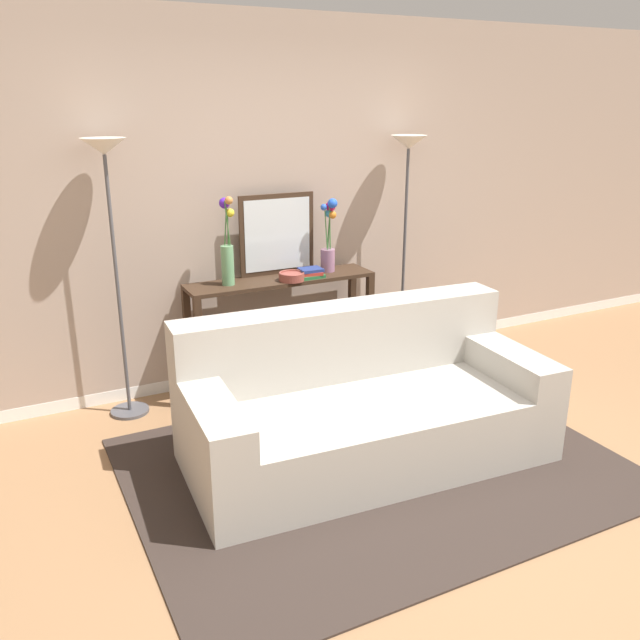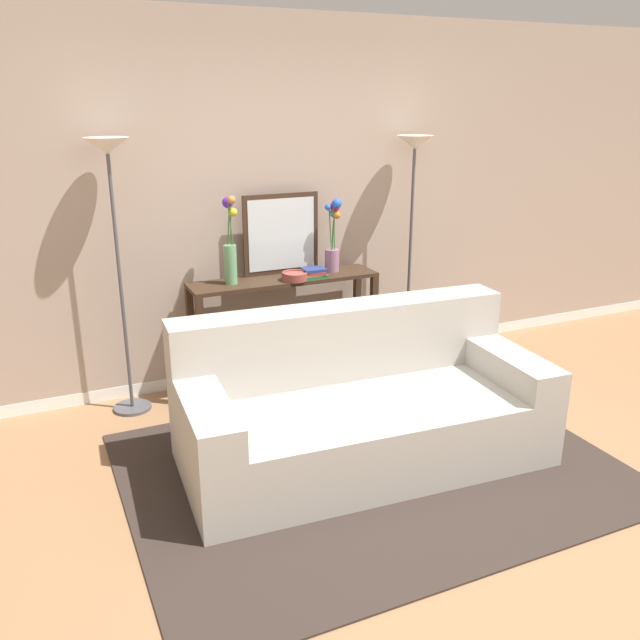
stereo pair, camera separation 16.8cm
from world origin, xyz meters
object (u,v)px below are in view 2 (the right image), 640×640
object	(u,v)px
book_stack	(312,273)
fruit_bowl	(295,276)
console_table	(285,312)
floor_lamp_right	(413,188)
book_row_under_console	(231,386)
couch	(360,410)
vase_short_flowers	(333,239)
floor_lamp_left	(112,202)
wall_mirror	(282,234)
vase_tall_flowers	(230,248)

from	to	relation	value
book_stack	fruit_bowl	bearing A→B (deg)	-172.07
console_table	floor_lamp_right	world-z (taller)	floor_lamp_right
floor_lamp_right	book_row_under_console	xyz separation A→B (m)	(-1.53, -0.02, -1.37)
couch	console_table	distance (m)	1.24
vase_short_flowers	book_stack	distance (m)	0.32
floor_lamp_left	vase_short_flowers	bearing A→B (deg)	0.29
console_table	wall_mirror	xyz separation A→B (m)	(0.04, 0.13, 0.56)
console_table	book_stack	xyz separation A→B (m)	(0.19, -0.07, 0.29)
console_table	floor_lamp_right	distance (m)	1.38
wall_mirror	console_table	bearing A→B (deg)	-105.66
couch	wall_mirror	bearing A→B (deg)	88.43
couch	console_table	xyz separation A→B (m)	(-0.00, 1.21, 0.26)
floor_lamp_right	book_stack	bearing A→B (deg)	-173.79
vase_short_flowers	book_stack	bearing A→B (deg)	-154.14
floor_lamp_right	vase_short_flowers	xyz separation A→B (m)	(-0.67, 0.01, -0.35)
couch	floor_lamp_right	size ratio (longest dim) A/B	1.21
vase_tall_flowers	fruit_bowl	xyz separation A→B (m)	(0.44, -0.10, -0.22)
floor_lamp_left	fruit_bowl	xyz separation A→B (m)	(1.20, -0.12, -0.59)
book_stack	book_row_under_console	world-z (taller)	book_stack
floor_lamp_right	vase_tall_flowers	xyz separation A→B (m)	(-1.48, -0.02, -0.34)
vase_short_flowers	book_row_under_console	world-z (taller)	vase_short_flowers
book_stack	floor_lamp_left	bearing A→B (deg)	175.89
floor_lamp_right	fruit_bowl	world-z (taller)	floor_lamp_right
vase_tall_flowers	vase_short_flowers	world-z (taller)	vase_tall_flowers
couch	vase_tall_flowers	world-z (taller)	vase_tall_flowers
fruit_bowl	book_row_under_console	size ratio (longest dim) A/B	0.69
floor_lamp_left	floor_lamp_right	xyz separation A→B (m)	(2.24, -0.00, -0.03)
wall_mirror	vase_tall_flowers	bearing A→B (deg)	-163.95
console_table	book_stack	distance (m)	0.36
fruit_bowl	book_stack	size ratio (longest dim) A/B	0.88
book_stack	book_row_under_console	distance (m)	1.03
floor_lamp_left	floor_lamp_right	size ratio (longest dim) A/B	1.02
vase_tall_flowers	book_stack	xyz separation A→B (m)	(0.59, -0.08, -0.22)
floor_lamp_right	book_row_under_console	distance (m)	2.05
wall_mirror	fruit_bowl	bearing A→B (deg)	-88.40
floor_lamp_right	book_stack	world-z (taller)	floor_lamp_right
fruit_bowl	wall_mirror	bearing A→B (deg)	91.60
couch	floor_lamp_left	world-z (taller)	floor_lamp_left
console_table	floor_lamp_left	xyz separation A→B (m)	(-1.15, 0.02, 0.88)
floor_lamp_right	book_stack	distance (m)	1.06
console_table	fruit_bowl	xyz separation A→B (m)	(0.04, -0.09, 0.29)
book_row_under_console	book_stack	bearing A→B (deg)	-6.54
vase_short_flowers	fruit_bowl	bearing A→B (deg)	-161.06
fruit_bowl	book_stack	bearing A→B (deg)	7.93
wall_mirror	vase_tall_flowers	world-z (taller)	vase_tall_flowers
console_table	vase_short_flowers	xyz separation A→B (m)	(0.41, 0.03, 0.51)
wall_mirror	vase_tall_flowers	distance (m)	0.45
vase_short_flowers	book_row_under_console	xyz separation A→B (m)	(-0.85, -0.03, -1.03)
book_stack	book_row_under_console	size ratio (longest dim) A/B	0.78
console_table	fruit_bowl	bearing A→B (deg)	-65.24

